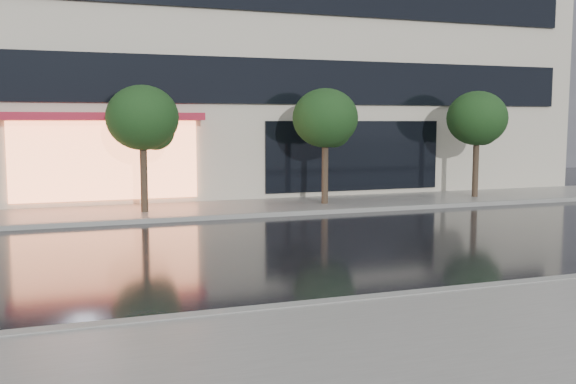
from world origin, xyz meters
name	(u,v)px	position (x,y,z in m)	size (l,w,h in m)	color
ground	(385,285)	(0.00, 0.00, 0.00)	(120.00, 120.00, 0.00)	black
sidewalk_near	(503,341)	(0.00, -3.25, 0.06)	(60.00, 4.50, 0.12)	slate
sidewalk_far	(237,208)	(0.00, 10.25, 0.06)	(60.00, 3.50, 0.12)	slate
curb_near	(414,296)	(0.00, -1.00, 0.07)	(60.00, 0.25, 0.14)	gray
curb_far	(252,215)	(0.00, 8.50, 0.07)	(60.00, 0.25, 0.14)	gray
bg_building_right	(528,48)	(26.00, 28.00, 8.00)	(12.00, 12.00, 16.00)	#4C4C54
tree_mid_west	(144,120)	(-2.94, 10.03, 2.92)	(2.20, 2.20, 3.99)	#33261C
tree_mid_east	(327,120)	(3.06, 10.03, 2.92)	(2.20, 2.20, 3.99)	#33261C
tree_far_east	(478,120)	(9.06, 10.03, 2.92)	(2.20, 2.20, 3.99)	#33261C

